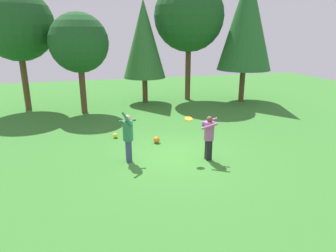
% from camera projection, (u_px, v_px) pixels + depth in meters
% --- Properties ---
extents(ground_plane, '(40.00, 40.00, 0.00)m').
position_uv_depth(ground_plane, '(176.00, 156.00, 10.80)').
color(ground_plane, '#387A2D').
extents(person_thrower, '(0.58, 0.55, 1.82)m').
position_uv_depth(person_thrower, '(128.00, 134.00, 10.02)').
color(person_thrower, '#38476B').
rests_on(person_thrower, ground_plane).
extents(person_catcher, '(0.68, 0.65, 1.57)m').
position_uv_depth(person_catcher, '(209.00, 134.00, 10.20)').
color(person_catcher, black).
rests_on(person_catcher, ground_plane).
extents(frisbee, '(0.29, 0.29, 0.09)m').
position_uv_depth(frisbee, '(189.00, 119.00, 10.13)').
color(frisbee, orange).
extents(ball_orange, '(0.26, 0.26, 0.26)m').
position_uv_depth(ball_orange, '(157.00, 140.00, 12.03)').
color(ball_orange, orange).
rests_on(ball_orange, ground_plane).
extents(ball_yellow, '(0.21, 0.21, 0.21)m').
position_uv_depth(ball_yellow, '(115.00, 136.00, 12.62)').
color(ball_yellow, yellow).
rests_on(ball_yellow, ground_plane).
extents(ball_blue, '(0.23, 0.23, 0.23)m').
position_uv_depth(ball_blue, '(204.00, 125.00, 14.11)').
color(ball_blue, blue).
rests_on(ball_blue, ground_plane).
extents(tree_right, '(4.37, 4.37, 7.47)m').
position_uv_depth(tree_right, '(189.00, 16.00, 18.61)').
color(tree_right, brown).
rests_on(tree_right, ground_plane).
extents(tree_far_left, '(3.88, 3.88, 6.62)m').
position_uv_depth(tree_far_left, '(17.00, 25.00, 16.06)').
color(tree_far_left, brown).
rests_on(tree_far_left, ground_plane).
extents(tree_far_right, '(3.34, 3.34, 7.99)m').
position_uv_depth(tree_far_right, '(247.00, 21.00, 18.13)').
color(tree_far_right, brown).
rests_on(tree_far_right, ground_plane).
extents(tree_left, '(3.12, 3.12, 5.33)m').
position_uv_depth(tree_left, '(79.00, 43.00, 15.68)').
color(tree_left, brown).
rests_on(tree_left, ground_plane).
extents(tree_center, '(2.61, 2.61, 6.23)m').
position_uv_depth(tree_center, '(144.00, 40.00, 18.13)').
color(tree_center, brown).
rests_on(tree_center, ground_plane).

